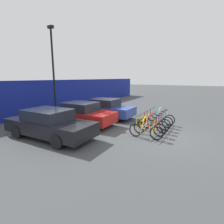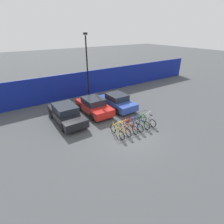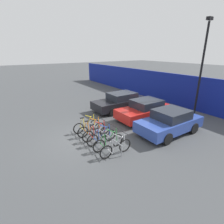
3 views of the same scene
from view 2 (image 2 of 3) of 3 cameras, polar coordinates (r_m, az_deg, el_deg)
ground_plane at (r=12.61m, az=5.71°, el=-7.84°), size 120.00×120.00×0.00m
hoarding_wall at (r=19.60m, az=-12.10°, el=8.53°), size 36.00×0.16×2.69m
bike_rack at (r=13.24m, az=6.64°, el=-3.67°), size 3.53×0.04×0.57m
bicycle_yellow at (r=12.39m, az=1.72°, el=-6.30°), size 0.68×1.71×1.05m
bicycle_orange at (r=12.69m, az=3.86°, el=-5.51°), size 0.68×1.71×1.05m
bicycle_red at (r=13.03m, az=6.03°, el=-4.71°), size 0.68×1.71×1.05m
bicycle_blue at (r=13.32m, az=7.75°, el=-4.06°), size 0.68×1.71×1.05m
bicycle_green at (r=13.71m, az=9.77°, el=-3.30°), size 0.68×1.71×1.05m
bicycle_silver at (r=14.12m, az=11.66°, el=-2.58°), size 0.68×1.71×1.05m
car_black at (r=14.64m, az=-14.76°, el=-0.48°), size 1.91×4.59×1.40m
car_red at (r=15.68m, az=-5.93°, el=2.06°), size 1.91×4.10×1.40m
car_blue at (r=16.54m, az=1.78°, el=3.49°), size 1.91×3.98×1.40m
lamp_post at (r=18.62m, az=-8.14°, el=15.26°), size 0.24×0.44×6.58m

